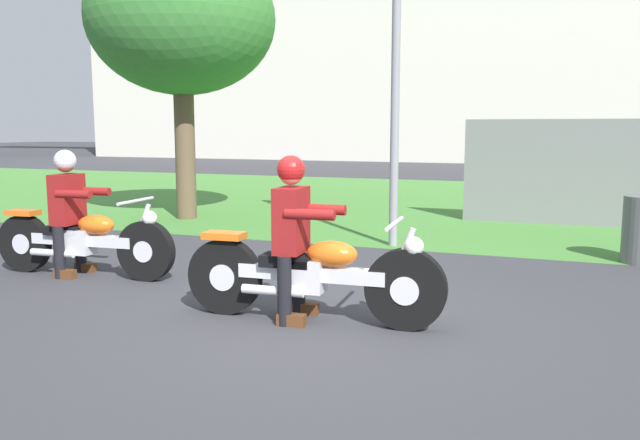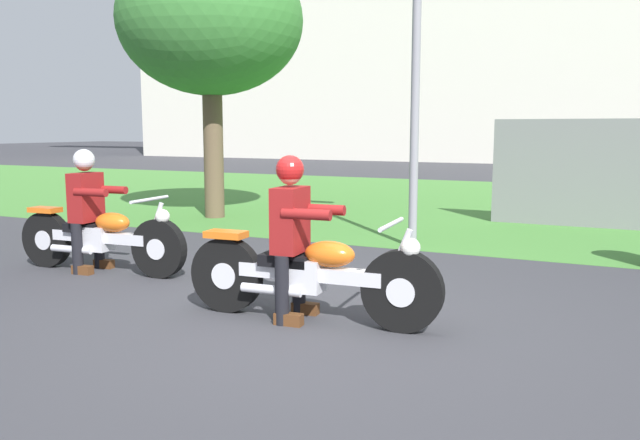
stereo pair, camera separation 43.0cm
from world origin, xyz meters
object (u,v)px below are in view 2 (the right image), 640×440
at_px(motorcycle_follow, 101,238).
at_px(rider_lead, 292,224).
at_px(motorcycle_lead, 311,275).
at_px(rider_follow, 87,200).
at_px(tree_roadside, 211,22).

bearing_deg(motorcycle_follow, rider_lead, -17.75).
distance_m(motorcycle_lead, rider_follow, 3.29).
bearing_deg(rider_follow, tree_roadside, 102.62).
height_order(motorcycle_lead, tree_roadside, tree_roadside).
distance_m(rider_follow, tree_roadside, 5.37).
height_order(rider_lead, motorcycle_follow, rider_lead).
distance_m(motorcycle_lead, motorcycle_follow, 3.10).
bearing_deg(tree_roadside, rider_follow, -73.32).
xyz_separation_m(motorcycle_follow, tree_roadside, (-1.50, 4.43, 3.13)).
relative_size(motorcycle_follow, tree_roadside, 0.46).
bearing_deg(motorcycle_lead, tree_roadside, 127.41).
height_order(rider_follow, tree_roadside, tree_roadside).
xyz_separation_m(motorcycle_lead, motorcycle_follow, (-3.02, 0.69, -0.01)).
xyz_separation_m(rider_follow, tree_roadside, (-1.33, 4.44, 2.71)).
xyz_separation_m(motorcycle_follow, rider_follow, (-0.17, -0.01, 0.42)).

